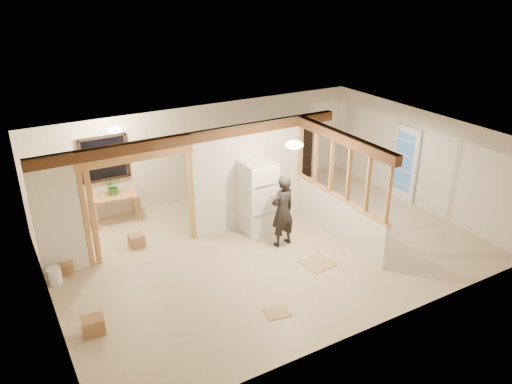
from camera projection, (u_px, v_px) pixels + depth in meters
floor at (267, 247)px, 11.10m from camera, size 9.00×6.50×0.01m
ceiling at (268, 139)px, 10.08m from camera, size 9.00×6.50×0.01m
wall_back at (204, 152)px, 13.17m from camera, size 9.00×0.01×2.50m
wall_front at (372, 268)px, 8.01m from camera, size 9.00×0.01×2.50m
wall_left at (43, 249)px, 8.54m from camera, size 0.01×6.50×2.50m
wall_right at (419, 159)px, 12.64m from camera, size 0.01×6.50×2.50m
partition_left_stub at (58, 216)px, 9.70m from camera, size 0.90×0.12×2.50m
partition_center at (248, 175)px, 11.63m from camera, size 2.80×0.12×2.50m
doorway_frame at (141, 205)px, 10.51m from camera, size 2.46×0.14×2.20m
header_beam_back at (199, 137)px, 10.63m from camera, size 7.00×0.18×0.22m
header_beam_right at (343, 138)px, 10.54m from camera, size 0.18×3.30×0.22m
pony_wall at (337, 217)px, 11.30m from camera, size 0.12×3.20×1.00m
stud_partition at (340, 170)px, 10.83m from camera, size 0.14×3.20×1.32m
window_back at (105, 159)px, 11.80m from camera, size 1.12×0.10×1.10m
french_door at (404, 164)px, 13.02m from camera, size 0.12×0.86×2.00m
ceiling_dome_main at (294, 145)px, 9.83m from camera, size 0.36×0.36×0.16m
ceiling_dome_util at (114, 129)px, 10.78m from camera, size 0.32×0.32×0.14m
hanging_bulb at (148, 148)px, 10.57m from camera, size 0.07×0.07×0.07m
refrigerator at (258, 197)px, 11.48m from camera, size 0.71×0.69×1.72m
woman at (283, 211)px, 10.87m from camera, size 0.65×0.47×1.65m
work_table at (116, 208)px, 12.08m from camera, size 1.16×0.67×0.70m
potted_plant at (113, 187)px, 11.91m from camera, size 0.46×0.43×0.41m
shop_vac at (65, 245)px, 10.53m from camera, size 0.50×0.50×0.63m
bookshelf at (297, 150)px, 14.45m from camera, size 0.85×0.28×1.70m
bucket at (55, 276)px, 9.72m from camera, size 0.33×0.33×0.34m
box_util_a at (137, 240)px, 11.07m from camera, size 0.34×0.30×0.28m
box_util_b at (67, 268)px, 10.08m from camera, size 0.33×0.33×0.25m
box_front at (93, 325)px, 8.40m from camera, size 0.40×0.34×0.30m
floor_panel_near at (318, 263)px, 10.45m from camera, size 0.67×0.67×0.02m
floor_panel_far at (277, 312)px, 8.94m from camera, size 0.51×0.44×0.01m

